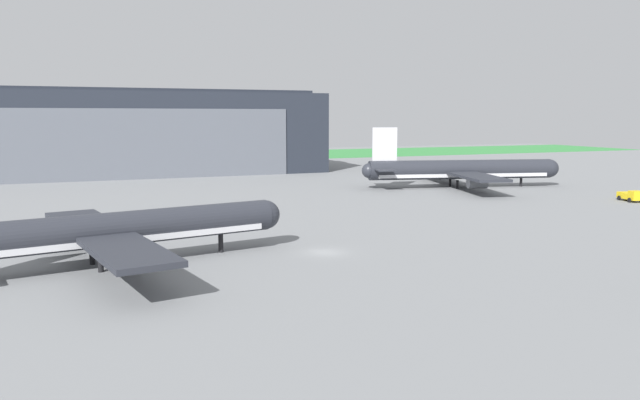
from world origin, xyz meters
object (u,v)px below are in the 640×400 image
at_px(maintenance_hangar, 126,133).
at_px(airliner_far_left, 461,170).
at_px(airliner_near_right, 109,231).
at_px(pushback_tractor, 631,196).

height_order(maintenance_hangar, airliner_far_left, maintenance_hangar).
bearing_deg(maintenance_hangar, airliner_near_right, -95.45).
height_order(maintenance_hangar, pushback_tractor, maintenance_hangar).
distance_m(maintenance_hangar, pushback_tractor, 122.94).
xyz_separation_m(maintenance_hangar, airliner_near_right, (-10.26, -107.61, -7.32)).
xyz_separation_m(airliner_far_left, pushback_tractor, (16.06, -30.45, -2.73)).
relative_size(airliner_far_left, airliner_near_right, 1.13).
height_order(maintenance_hangar, airliner_near_right, maintenance_hangar).
bearing_deg(airliner_near_right, pushback_tractor, 10.01).
bearing_deg(airliner_near_right, airliner_far_left, 31.61).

